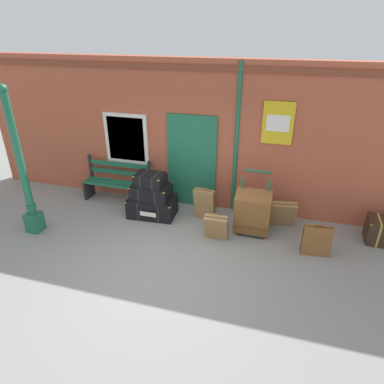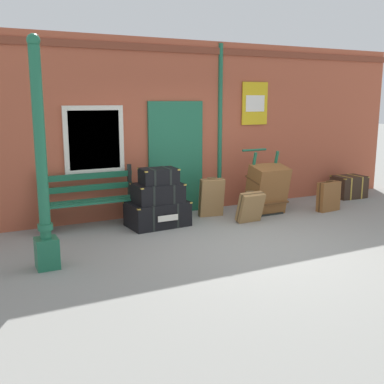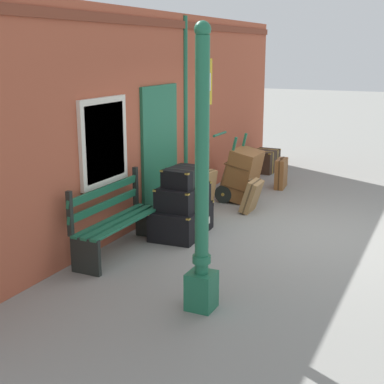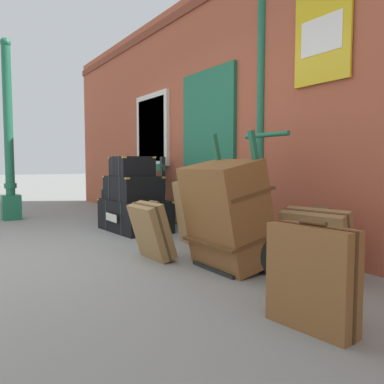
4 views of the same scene
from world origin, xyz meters
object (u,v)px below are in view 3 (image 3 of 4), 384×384
at_px(suitcase_cream, 281,173).
at_px(suitcase_umber, 252,196).
at_px(suitcase_oxblood, 205,192).
at_px(corner_trunk, 265,161).
at_px(large_brown_trunk, 243,174).
at_px(suitcase_brown, 229,176).
at_px(lamp_post, 202,208).
at_px(steamer_trunk_top, 184,177).
at_px(steamer_trunk_middle, 183,196).
at_px(porters_trolley, 233,185).
at_px(platform_bench, 116,221).
at_px(steamer_trunk_base, 182,221).

relative_size(suitcase_cream, suitcase_umber, 1.09).
relative_size(suitcase_oxblood, corner_trunk, 1.04).
bearing_deg(corner_trunk, large_brown_trunk, -171.15).
xyz_separation_m(suitcase_brown, corner_trunk, (1.93, -0.10, -0.04)).
distance_m(lamp_post, suitcase_cream, 5.54).
bearing_deg(suitcase_brown, suitcase_cream, -52.94).
bearing_deg(steamer_trunk_top, suitcase_umber, -17.90).
distance_m(lamp_post, steamer_trunk_middle, 2.44).
bearing_deg(porters_trolley, corner_trunk, 4.86).
xyz_separation_m(steamer_trunk_top, suitcase_oxblood, (1.13, 0.18, -0.51)).
height_order(porters_trolley, suitcase_umber, porters_trolley).
xyz_separation_m(lamp_post, large_brown_trunk, (4.23, 1.10, -0.62)).
relative_size(lamp_post, corner_trunk, 4.06).
distance_m(lamp_post, platform_bench, 2.08).
distance_m(steamer_trunk_base, large_brown_trunk, 2.20).
bearing_deg(platform_bench, suitcase_cream, -12.15).
height_order(suitcase_oxblood, suitcase_brown, suitcase_oxblood).
distance_m(suitcase_oxblood, corner_trunk, 3.53).
distance_m(steamer_trunk_middle, suitcase_cream, 3.42).
bearing_deg(steamer_trunk_top, platform_bench, 154.83).
relative_size(large_brown_trunk, corner_trunk, 1.33).
distance_m(suitcase_oxblood, suitcase_brown, 1.62).
bearing_deg(porters_trolley, suitcase_brown, 28.71).
relative_size(steamer_trunk_top, suitcase_umber, 1.14).
xyz_separation_m(platform_bench, suitcase_oxblood, (2.18, -0.31, -0.09)).
relative_size(lamp_post, platform_bench, 1.81).
height_order(lamp_post, platform_bench, lamp_post).
relative_size(porters_trolley, suitcase_umber, 2.13).
height_order(platform_bench, suitcase_cream, platform_bench).
bearing_deg(large_brown_trunk, porters_trolley, 90.00).
distance_m(steamer_trunk_top, suitcase_oxblood, 1.25).
xyz_separation_m(steamer_trunk_top, porters_trolley, (2.16, 0.08, -0.60)).
height_order(steamer_trunk_top, porters_trolley, porters_trolley).
distance_m(steamer_trunk_base, suitcase_umber, 1.63).
height_order(platform_bench, suitcase_oxblood, platform_bench).
xyz_separation_m(large_brown_trunk, corner_trunk, (2.49, 0.39, -0.23)).
distance_m(steamer_trunk_top, suitcase_cream, 3.45).
distance_m(platform_bench, large_brown_trunk, 3.27).
xyz_separation_m(suitcase_oxblood, corner_trunk, (3.53, 0.10, -0.12)).
relative_size(steamer_trunk_base, corner_trunk, 1.47).
xyz_separation_m(lamp_post, suitcase_brown, (4.79, 1.58, -0.82)).
distance_m(platform_bench, suitcase_oxblood, 2.21).
relative_size(lamp_post, steamer_trunk_base, 2.76).
height_order(porters_trolley, large_brown_trunk, porters_trolley).
height_order(lamp_post, steamer_trunk_middle, lamp_post).
bearing_deg(steamer_trunk_base, porters_trolley, 0.81).
relative_size(steamer_trunk_middle, suitcase_oxblood, 1.10).
bearing_deg(porters_trolley, large_brown_trunk, -90.00).
bearing_deg(platform_bench, large_brown_trunk, -10.50).
height_order(steamer_trunk_base, suitcase_cream, suitcase_cream).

